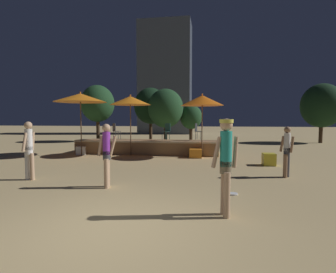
% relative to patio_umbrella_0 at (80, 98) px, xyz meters
% --- Properties ---
extents(ground_plane, '(120.00, 120.00, 0.00)m').
position_rel_patio_umbrella_0_xyz_m(ground_plane, '(4.79, -8.46, -2.96)').
color(ground_plane, tan).
extents(wooden_deck, '(7.62, 2.36, 0.74)m').
position_rel_patio_umbrella_0_xyz_m(wooden_deck, '(3.19, 1.59, -2.63)').
color(wooden_deck, olive).
rests_on(wooden_deck, ground).
extents(patio_umbrella_0, '(2.64, 2.64, 3.26)m').
position_rel_patio_umbrella_0_xyz_m(patio_umbrella_0, '(0.00, 0.00, 0.00)').
color(patio_umbrella_0, brown).
rests_on(patio_umbrella_0, ground).
extents(patio_umbrella_1, '(2.07, 2.07, 3.11)m').
position_rel_patio_umbrella_0_xyz_m(patio_umbrella_1, '(6.17, 0.29, -0.18)').
color(patio_umbrella_1, brown).
rests_on(patio_umbrella_1, ground).
extents(patio_umbrella_2, '(2.10, 2.10, 3.12)m').
position_rel_patio_umbrella_0_xyz_m(patio_umbrella_2, '(2.53, 0.37, -0.14)').
color(patio_umbrella_2, brown).
rests_on(patio_umbrella_2, ground).
extents(cube_seat_0, '(0.49, 0.49, 0.49)m').
position_rel_patio_umbrella_0_xyz_m(cube_seat_0, '(8.93, -1.57, -2.72)').
color(cube_seat_0, yellow).
rests_on(cube_seat_0, ground).
extents(cube_seat_1, '(0.63, 0.63, 0.43)m').
position_rel_patio_umbrella_0_xyz_m(cube_seat_1, '(-0.15, 0.24, -2.74)').
color(cube_seat_1, white).
rests_on(cube_seat_1, ground).
extents(cube_seat_2, '(0.62, 0.62, 0.42)m').
position_rel_patio_umbrella_0_xyz_m(cube_seat_2, '(5.88, 0.09, -2.75)').
color(cube_seat_2, orange).
rests_on(cube_seat_2, ground).
extents(person_0, '(0.41, 0.36, 1.65)m').
position_rel_patio_umbrella_0_xyz_m(person_0, '(8.99, -3.76, -2.08)').
color(person_0, '#997051').
rests_on(person_0, ground).
extents(person_1, '(0.54, 0.30, 1.76)m').
position_rel_patio_umbrella_0_xyz_m(person_1, '(3.74, -5.84, -2.00)').
color(person_1, tan).
rests_on(person_1, ground).
extents(person_2, '(0.31, 0.54, 1.81)m').
position_rel_patio_umbrella_0_xyz_m(person_2, '(1.03, -5.35, -1.96)').
color(person_2, tan).
rests_on(person_2, ground).
extents(person_3, '(0.53, 0.31, 1.90)m').
position_rel_patio_umbrella_0_xyz_m(person_3, '(6.83, -7.51, -1.86)').
color(person_3, tan).
rests_on(person_3, ground).
extents(bistro_chair_0, '(0.42, 0.42, 0.90)m').
position_rel_patio_umbrella_0_xyz_m(bistro_chair_0, '(5.87, 2.09, -1.68)').
color(bistro_chair_0, '#2D3338').
rests_on(bistro_chair_0, wooden_deck).
extents(bistro_chair_1, '(0.48, 0.48, 0.90)m').
position_rel_patio_umbrella_0_xyz_m(bistro_chair_1, '(1.32, 1.42, -1.68)').
color(bistro_chair_1, '#47474C').
rests_on(bistro_chair_1, wooden_deck).
extents(bistro_chair_2, '(0.46, 0.46, 0.90)m').
position_rel_patio_umbrella_0_xyz_m(bistro_chair_2, '(4.17, 1.90, -1.68)').
color(bistro_chair_2, '#1E4C47').
rests_on(bistro_chair_2, wooden_deck).
extents(frisbee_disc, '(0.23, 0.23, 0.03)m').
position_rel_patio_umbrella_0_xyz_m(frisbee_disc, '(7.12, -6.00, -2.94)').
color(frisbee_disc, white).
rests_on(frisbee_disc, ground).
extents(background_tree_0, '(2.74, 2.74, 4.65)m').
position_rel_patio_umbrella_0_xyz_m(background_tree_0, '(-2.57, 7.89, 0.16)').
color(background_tree_0, '#3D2B1C').
rests_on(background_tree_0, ground).
extents(background_tree_1, '(2.92, 2.92, 4.36)m').
position_rel_patio_umbrella_0_xyz_m(background_tree_1, '(2.95, 8.80, -0.22)').
color(background_tree_1, '#3D2B1C').
rests_on(background_tree_1, ground).
extents(background_tree_2, '(2.94, 2.94, 4.66)m').
position_rel_patio_umbrella_0_xyz_m(background_tree_2, '(1.33, 10.41, 0.07)').
color(background_tree_2, '#3D2B1C').
rests_on(background_tree_2, ground).
extents(background_tree_3, '(1.87, 1.87, 3.07)m').
position_rel_patio_umbrella_0_xyz_m(background_tree_3, '(5.00, 9.58, -0.93)').
color(background_tree_3, '#3D2B1C').
rests_on(background_tree_3, ground).
extents(background_tree_4, '(3.10, 3.10, 4.61)m').
position_rel_patio_umbrella_0_xyz_m(background_tree_4, '(15.15, 9.38, -0.06)').
color(background_tree_4, '#3D2B1C').
rests_on(background_tree_4, ground).
extents(distant_building, '(6.48, 3.86, 13.92)m').
position_rel_patio_umbrella_0_xyz_m(distant_building, '(0.96, 20.70, 4.00)').
color(distant_building, '#4C5666').
rests_on(distant_building, ground).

